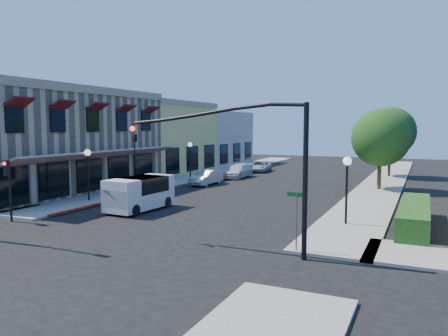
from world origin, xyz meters
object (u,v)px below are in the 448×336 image
at_px(signal_mast_arm, 252,152).
at_px(lamppost_right_near, 347,173).
at_px(street_tree_a, 381,138).
at_px(white_van, 139,191).
at_px(lamppost_left_far, 190,151).
at_px(lamppost_left_near, 88,162).
at_px(parked_car_d, 260,166).
at_px(secondary_signal, 8,179).
at_px(parked_car_c, 238,171).
at_px(street_tree_b, 390,132).
at_px(parked_car_b, 206,177).
at_px(street_name_sign, 297,212).
at_px(lamppost_right_far, 379,155).
at_px(parked_car_a, 142,196).

xyz_separation_m(signal_mast_arm, lamppost_right_near, (2.64, 6.50, -1.35)).
xyz_separation_m(street_tree_a, white_van, (-12.40, -15.03, -3.03)).
bearing_deg(lamppost_left_far, signal_mast_arm, -55.00).
bearing_deg(lamppost_left_near, parked_car_d, 81.04).
bearing_deg(lamppost_left_far, secondary_signal, -88.61).
relative_size(lamppost_left_far, parked_car_c, 0.79).
xyz_separation_m(street_tree_a, lamppost_left_far, (-17.30, 0.00, -1.46)).
relative_size(secondary_signal, lamppost_right_near, 0.93).
relative_size(street_tree_b, parked_car_c, 1.55).
bearing_deg(parked_car_c, white_van, -84.53).
xyz_separation_m(signal_mast_arm, parked_car_b, (-11.07, 17.50, -3.43)).
distance_m(lamppost_left_near, parked_car_d, 23.86).
relative_size(street_tree_b, lamppost_left_near, 1.97).
xyz_separation_m(street_name_sign, lamppost_right_far, (1.00, 21.80, 1.04)).
distance_m(lamppost_right_near, parked_car_b, 17.71).
bearing_deg(parked_car_c, secondary_signal, -96.06).
relative_size(white_van, parked_car_d, 1.10).
height_order(signal_mast_arm, parked_car_a, signal_mast_arm).
xyz_separation_m(signal_mast_arm, lamppost_left_far, (-14.36, 20.50, -1.35)).
bearing_deg(parked_car_b, parked_car_c, 87.64).
bearing_deg(street_tree_a, secondary_signal, -129.21).
distance_m(lamppost_right_near, white_van, 12.25).
xyz_separation_m(lamppost_left_near, parked_car_b, (3.28, 11.00, -2.08)).
bearing_deg(lamppost_left_far, lamppost_right_near, -39.47).
distance_m(street_tree_a, lamppost_right_near, 14.08).
height_order(street_tree_b, secondary_signal, street_tree_b).
bearing_deg(lamppost_right_near, street_name_sign, -99.78).
bearing_deg(lamppost_left_near, signal_mast_arm, -24.37).
bearing_deg(white_van, lamppost_right_near, 4.88).
distance_m(signal_mast_arm, street_name_sign, 2.98).
bearing_deg(parked_car_a, white_van, -60.47).
xyz_separation_m(street_tree_a, street_name_sign, (-1.30, -19.80, -2.50)).
bearing_deg(parked_car_d, lamppost_left_near, -106.58).
height_order(secondary_signal, lamppost_left_near, lamppost_left_near).
distance_m(parked_car_b, parked_car_c, 6.01).
distance_m(lamppost_left_near, parked_car_c, 17.52).
height_order(lamppost_left_far, parked_car_a, lamppost_left_far).
xyz_separation_m(street_tree_b, parked_car_a, (-13.60, -23.06, -4.02)).
bearing_deg(street_tree_b, street_tree_a, -90.00).
height_order(street_tree_b, white_van, street_tree_b).
height_order(lamppost_left_far, white_van, lamppost_left_far).
height_order(signal_mast_arm, parked_car_c, signal_mast_arm).
xyz_separation_m(parked_car_b, parked_car_d, (0.42, 12.48, -0.06)).
height_order(parked_car_a, parked_car_d, parked_car_d).
relative_size(lamppost_left_far, lamppost_right_far, 1.00).
distance_m(lamppost_left_near, parked_car_a, 4.41).
bearing_deg(street_tree_b, signal_mast_arm, -95.51).
height_order(street_tree_a, lamppost_left_near, street_tree_a).
height_order(street_name_sign, parked_car_a, street_name_sign).
bearing_deg(street_tree_b, lamppost_right_near, -90.72).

